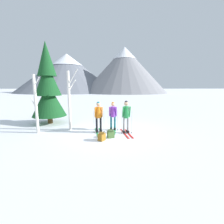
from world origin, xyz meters
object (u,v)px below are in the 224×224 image
skier_in_purple (113,114)px  backpack_on_snow_front (102,137)px  skier_in_green (126,115)px  birch_tree_tall (36,104)px  pine_tree_near (48,87)px  birch_tree_slender (70,99)px  backpack_on_snow_beside (111,134)px  skier_in_orange (99,115)px

skier_in_purple → backpack_on_snow_front: skier_in_purple is taller
skier_in_green → birch_tree_tall: bearing=175.9°
pine_tree_near → birch_tree_slender: bearing=-44.9°
backpack_on_snow_front → backpack_on_snow_beside: 0.59m
skier_in_orange → birch_tree_tall: birch_tree_tall is taller
skier_in_orange → birch_tree_slender: 1.90m
pine_tree_near → backpack_on_snow_front: 5.58m
skier_in_green → birch_tree_slender: bearing=165.7°
birch_tree_slender → skier_in_orange: bearing=-17.3°
skier_in_orange → pine_tree_near: size_ratio=0.32×
skier_in_green → birch_tree_slender: (-3.12, 0.80, 0.80)m
birch_tree_slender → birch_tree_tall: bearing=-165.0°
birch_tree_slender → backpack_on_snow_front: bearing=-46.1°
pine_tree_near → backpack_on_snow_front: (3.57, -3.63, -2.28)m
pine_tree_near → birch_tree_tall: pine_tree_near is taller
skier_in_purple → skier_in_green: (0.66, -0.67, 0.05)m
skier_in_green → backpack_on_snow_beside: (-0.86, -0.71, -0.79)m
birch_tree_tall → backpack_on_snow_front: bearing=-22.3°
pine_tree_near → backpack_on_snow_beside: 5.65m
birch_tree_slender → skier_in_purple: bearing=-3.0°
skier_in_purple → birch_tree_slender: (-2.46, 0.13, 0.86)m
skier_in_orange → skier_in_green: size_ratio=0.97×
skier_in_green → pine_tree_near: size_ratio=0.33×
skier_in_orange → skier_in_green: (1.48, -0.29, 0.02)m
skier_in_orange → skier_in_purple: (0.82, 0.38, -0.04)m
skier_in_green → backpack_on_snow_beside: size_ratio=4.65×
birch_tree_slender → backpack_on_snow_front: size_ratio=8.58×
skier_in_green → backpack_on_snow_front: (-1.31, -1.09, -0.79)m
birch_tree_slender → backpack_on_snow_beside: (2.26, -1.50, -1.59)m
skier_in_orange → backpack_on_snow_front: size_ratio=4.28×
backpack_on_snow_front → birch_tree_slender: bearing=133.9°
birch_tree_tall → backpack_on_snow_beside: size_ratio=8.24×
skier_in_green → birch_tree_tall: 4.85m
skier_in_purple → skier_in_orange: bearing=-155.0°
backpack_on_snow_front → backpack_on_snow_beside: (0.44, 0.38, 0.00)m
pine_tree_near → birch_tree_tall: 2.36m
birch_tree_tall → backpack_on_snow_beside: 4.32m
skier_in_purple → backpack_on_snow_front: 2.01m
birch_tree_slender → backpack_on_snow_front: birch_tree_slender is taller
pine_tree_near → birch_tree_tall: bearing=-88.0°
skier_in_orange → skier_in_purple: size_ratio=1.03×
skier_in_orange → birch_tree_tall: bearing=179.0°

